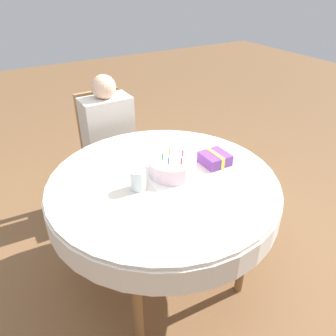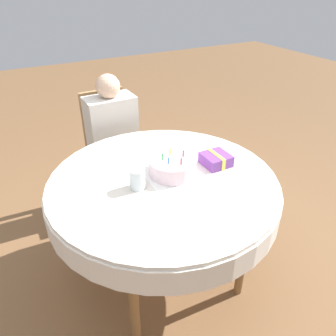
% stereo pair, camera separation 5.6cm
% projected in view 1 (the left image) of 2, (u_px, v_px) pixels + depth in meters
% --- Properties ---
extents(ground_plane, '(12.00, 12.00, 0.00)m').
position_uv_depth(ground_plane, '(164.00, 273.00, 2.19)').
color(ground_plane, brown).
extents(dining_table, '(1.28, 1.28, 0.76)m').
position_uv_depth(dining_table, '(163.00, 192.00, 1.84)').
color(dining_table, silver).
rests_on(dining_table, ground_plane).
extents(chair, '(0.39, 0.39, 0.95)m').
position_uv_depth(chair, '(107.00, 149.00, 2.64)').
color(chair, '#A37A4C').
rests_on(chair, ground_plane).
extents(person, '(0.37, 0.31, 1.12)m').
position_uv_depth(person, '(110.00, 135.00, 2.48)').
color(person, '#DBB293').
rests_on(person, ground_plane).
extents(napkin, '(0.31, 0.31, 0.00)m').
position_uv_depth(napkin, '(172.00, 174.00, 1.83)').
color(napkin, white).
rests_on(napkin, dining_table).
extents(birthday_cake, '(0.26, 0.26, 0.13)m').
position_uv_depth(birthday_cake, '(172.00, 166.00, 1.81)').
color(birthday_cake, silver).
rests_on(birthday_cake, dining_table).
extents(drinking_glass, '(0.08, 0.08, 0.11)m').
position_uv_depth(drinking_glass, '(138.00, 179.00, 1.68)').
color(drinking_glass, silver).
rests_on(drinking_glass, dining_table).
extents(gift_box, '(0.15, 0.16, 0.07)m').
position_uv_depth(gift_box, '(215.00, 159.00, 1.91)').
color(gift_box, '#753D99').
rests_on(gift_box, dining_table).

